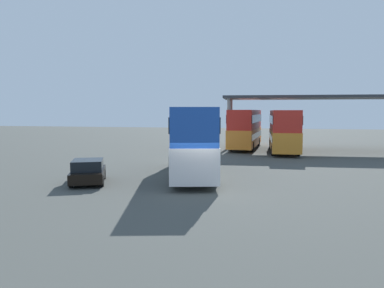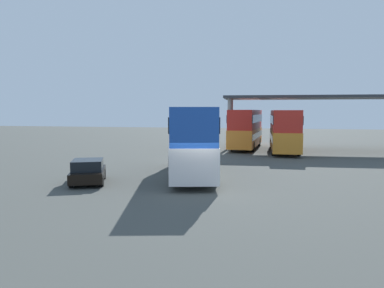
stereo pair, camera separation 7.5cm
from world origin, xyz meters
name	(u,v)px [view 2 (the right image)]	position (x,y,z in m)	size (l,w,h in m)	color
ground_plane	(197,191)	(0.00, 0.00, 0.00)	(140.00, 140.00, 0.00)	#464945
double_decker_main	(192,139)	(-1.20, 4.29, 2.33)	(4.82, 10.42, 4.25)	white
parked_hatchback	(88,171)	(-6.39, 0.68, 0.67)	(3.03, 4.01, 1.35)	black
double_decker_near_canopy	(246,127)	(0.96, 21.88, 2.29)	(3.13, 10.25, 4.18)	orange
double_decker_mid_row	(284,129)	(4.90, 19.34, 2.27)	(2.83, 10.50, 4.14)	orange
depot_canopy	(336,99)	(9.96, 21.19, 5.25)	(22.74, 7.90, 5.58)	#33353A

